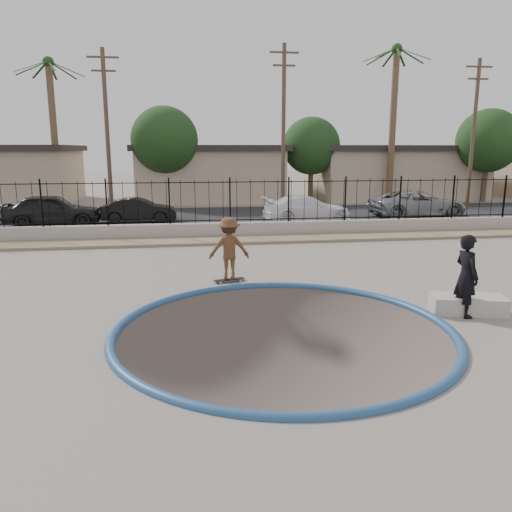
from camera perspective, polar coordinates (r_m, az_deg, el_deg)
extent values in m
cube|color=gray|center=(23.05, -3.32, 0.24)|extent=(120.00, 120.00, 2.20)
torus|color=navy|center=(10.34, 3.13, -8.54)|extent=(7.04, 7.04, 0.20)
cube|color=#9A8965|center=(20.09, -2.65, 1.83)|extent=(42.00, 1.60, 0.11)
cube|color=gray|center=(21.13, -2.95, 3.01)|extent=(42.00, 0.45, 0.60)
cube|color=black|center=(21.07, -2.97, 4.14)|extent=(40.00, 0.04, 0.03)
cube|color=black|center=(20.91, -3.01, 8.43)|extent=(40.00, 0.04, 0.04)
cube|color=black|center=(27.78, -4.27, 4.60)|extent=(90.00, 8.00, 0.04)
cube|color=tan|center=(37.07, -5.40, 9.16)|extent=(10.00, 8.00, 3.50)
cube|color=#2C2624|center=(37.02, -5.46, 12.17)|extent=(10.60, 8.60, 0.40)
cube|color=tan|center=(40.31, 15.15, 9.03)|extent=(12.00, 8.00, 3.50)
cube|color=#2C2624|center=(40.27, 15.31, 11.80)|extent=(12.60, 8.60, 0.40)
cylinder|color=brown|center=(35.41, -22.06, 12.66)|extent=(0.44, 0.44, 9.00)
sphere|color=#1F4016|center=(35.79, -22.66, 19.78)|extent=(0.70, 0.70, 0.70)
cylinder|color=brown|center=(35.37, 15.34, 13.92)|extent=(0.44, 0.44, 10.00)
sphere|color=#1F4016|center=(35.90, 15.81, 21.83)|extent=(0.70, 0.70, 0.70)
cylinder|color=#473323|center=(29.76, -16.63, 13.30)|extent=(0.24, 0.24, 9.00)
cube|color=#473323|center=(30.14, -17.12, 20.90)|extent=(1.70, 0.10, 0.10)
cube|color=#473323|center=(30.04, -17.04, 19.59)|extent=(1.30, 0.10, 0.10)
cylinder|color=#473323|center=(30.09, 3.15, 14.23)|extent=(0.24, 0.24, 9.50)
cube|color=#473323|center=(30.54, 3.25, 22.22)|extent=(1.70, 0.10, 0.10)
cube|color=#473323|center=(30.43, 3.23, 20.92)|extent=(1.30, 0.10, 0.10)
cylinder|color=#473323|center=(34.52, 23.57, 12.58)|extent=(0.24, 0.24, 9.00)
cube|color=#473323|center=(34.85, 24.16, 19.14)|extent=(1.70, 0.10, 0.10)
cube|color=#473323|center=(34.76, 24.06, 18.00)|extent=(1.30, 0.10, 0.10)
cylinder|color=#473323|center=(33.56, -10.24, 8.29)|extent=(0.34, 0.34, 3.00)
sphere|color=#143311|center=(33.49, -10.42, 12.90)|extent=(4.32, 4.32, 4.32)
cylinder|color=#473323|center=(35.69, 6.25, 8.42)|extent=(0.34, 0.34, 2.75)
sphere|color=#143311|center=(35.62, 6.34, 12.40)|extent=(3.96, 3.96, 3.96)
cylinder|color=#473323|center=(38.71, 24.68, 7.87)|extent=(0.34, 0.34, 3.00)
sphere|color=#143311|center=(38.65, 25.03, 11.86)|extent=(4.32, 4.32, 4.32)
imported|color=brown|center=(13.81, -3.10, 0.49)|extent=(1.12, 0.66, 1.72)
cube|color=black|center=(13.99, -3.06, -2.70)|extent=(0.90, 0.44, 0.02)
cylinder|color=silver|center=(13.83, -4.07, -3.05)|extent=(0.06, 0.05, 0.06)
cylinder|color=silver|center=(13.98, -4.30, -2.89)|extent=(0.06, 0.05, 0.06)
cylinder|color=silver|center=(14.03, -1.82, -2.81)|extent=(0.06, 0.05, 0.06)
cylinder|color=silver|center=(14.18, -2.07, -2.65)|extent=(0.06, 0.05, 0.06)
imported|color=black|center=(11.88, 22.90, -2.11)|extent=(0.51, 0.72, 1.84)
cube|color=#B0A89C|center=(12.30, 23.07, -5.13)|extent=(1.72, 1.07, 0.40)
imported|color=black|center=(25.88, -22.25, 4.92)|extent=(4.59, 2.12, 1.52)
imported|color=black|center=(25.74, -13.24, 5.13)|extent=(3.71, 1.33, 1.22)
imported|color=white|center=(25.43, 5.86, 5.39)|extent=(4.57, 2.10, 1.30)
imported|color=gray|center=(28.37, 18.07, 5.70)|extent=(5.33, 2.78, 1.43)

